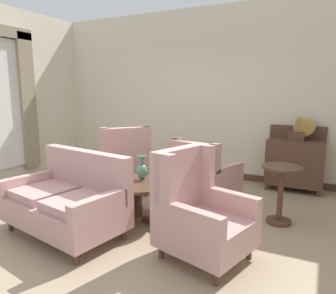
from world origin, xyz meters
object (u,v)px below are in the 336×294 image
Objects in this scene: coffee_table at (138,188)px; armchair_foreground_right at (202,177)px; armchair_far_left at (123,166)px; side_table at (281,189)px; porcelain_vase at (142,170)px; gramophone at (300,124)px; settee at (68,201)px; armchair_near_sideboard at (199,213)px; sideboard at (295,162)px.

armchair_foreground_right is at bearing 59.20° from coffee_table.
side_table is (2.44, -0.08, -0.01)m from armchair_far_left.
armchair_far_left reaches higher than porcelain_vase.
coffee_table is 1.81m from side_table.
coffee_table is 1.67× the size of gramophone.
porcelain_vase is 1.77m from side_table.
armchair_foreground_right is 1.85× the size of gramophone.
porcelain_vase is (0.03, 0.06, 0.23)m from coffee_table.
gramophone reaches higher than settee.
armchair_far_left reaches higher than coffee_table.
armchair_near_sideboard reaches higher than settee.
armchair_foreground_right is 1.39× the size of side_table.
side_table is 1.51m from sideboard.
armchair_foreground_right is at bearing 170.98° from side_table.
gramophone reaches higher than armchair_foreground_right.
gramophone is at bearing -115.48° from armchair_foreground_right.
gramophone is at bearing 157.89° from armchair_far_left.
porcelain_vase is at bearing 62.63° from settee.
gramophone is at bearing 0.52° from armchair_near_sideboard.
armchair_foreground_right is at bearing 134.16° from armchair_far_left.
armchair_near_sideboard is (1.02, -0.48, 0.02)m from coffee_table.
armchair_near_sideboard is (1.56, 0.20, 0.06)m from settee.
sideboard is at bearing 118.69° from gramophone.
armchair_near_sideboard is (0.99, -0.54, -0.21)m from porcelain_vase.
settee is 2.11× the size of side_table.
porcelain_vase is 0.30× the size of armchair_near_sideboard.
coffee_table is 1.06m from armchair_foreground_right.
porcelain_vase is 0.21× the size of settee.
armchair_far_left is 1.50× the size of side_table.
armchair_far_left is 2.22m from armchair_near_sideboard.
settee is (-0.53, -0.68, -0.04)m from coffee_table.
coffee_table is at bearing -120.03° from porcelain_vase.
sideboard is (1.69, 2.25, 0.05)m from coffee_table.
side_table is at bearing -93.42° from gramophone.
gramophone is (2.27, 2.84, 0.74)m from settee.
armchair_far_left is at bearing -152.05° from gramophone.
side_table is (1.11, -0.18, 0.03)m from armchair_foreground_right.
armchair_far_left is at bearing 178.16° from side_table.
sideboard is 1.93× the size of gramophone.
armchair_far_left is (-0.25, 1.50, 0.06)m from settee.
gramophone reaches higher than side_table.
armchair_far_left is at bearing 109.58° from settee.
armchair_near_sideboard is at bearing 17.52° from settee.
armchair_near_sideboard is 2.81m from gramophone.
settee is at bearing -127.52° from porcelain_vase.
coffee_table is 1.25× the size of side_table.
armchair_far_left is 1.99× the size of gramophone.
armchair_far_left is 2.44m from side_table.
porcelain_vase is at bearing 59.97° from coffee_table.
coffee_table is 2.85m from gramophone.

